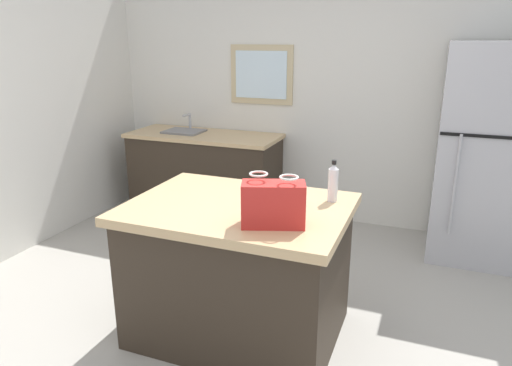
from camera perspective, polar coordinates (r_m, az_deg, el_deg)
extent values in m
plane|color=#ADA89E|center=(3.07, 0.23, -19.95)|extent=(6.13, 6.13, 0.00)
cube|color=silver|center=(4.82, 10.86, 10.27)|extent=(5.11, 0.10, 2.58)
cube|color=#CCB78C|center=(4.99, 0.70, 13.06)|extent=(0.68, 0.04, 0.60)
cube|color=white|center=(4.97, 0.61, 13.04)|extent=(0.56, 0.02, 0.48)
cube|color=#33281E|center=(3.04, -2.09, -11.02)|extent=(1.25, 0.91, 0.83)
cube|color=tan|center=(2.86, -2.19, -3.17)|extent=(1.33, 0.99, 0.06)
cube|color=#B7B7BC|center=(4.39, 25.82, 3.18)|extent=(0.72, 0.72, 1.83)
cube|color=black|center=(3.99, 26.55, 5.07)|extent=(0.70, 0.01, 0.02)
cylinder|color=#B7B7BC|center=(4.05, 23.05, -0.25)|extent=(0.02, 0.02, 0.83)
cube|color=#33281E|center=(5.09, -6.23, 0.85)|extent=(1.57, 0.61, 0.85)
cube|color=tan|center=(4.99, -6.40, 5.74)|extent=(1.61, 0.65, 0.04)
cube|color=slate|center=(5.10, -8.74, 5.57)|extent=(0.40, 0.32, 0.14)
cylinder|color=#B7B7BC|center=(5.20, -8.04, 7.38)|extent=(0.03, 0.03, 0.18)
cylinder|color=#B7B7BC|center=(5.12, -8.46, 8.19)|extent=(0.02, 0.14, 0.02)
cube|color=red|center=(2.50, 2.11, -2.62)|extent=(0.37, 0.26, 0.24)
torus|color=white|center=(2.47, 0.31, 1.11)|extent=(0.13, 0.13, 0.01)
torus|color=white|center=(2.42, 4.04, 0.70)|extent=(0.13, 0.13, 0.01)
cube|color=#4775B7|center=(2.82, 3.72, -1.31)|extent=(0.14, 0.11, 0.15)
cylinder|color=white|center=(2.91, 9.35, -0.26)|extent=(0.06, 0.06, 0.21)
cone|color=white|center=(2.88, 9.46, 1.97)|extent=(0.06, 0.06, 0.03)
cylinder|color=black|center=(2.87, 9.49, 2.50)|extent=(0.03, 0.03, 0.02)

